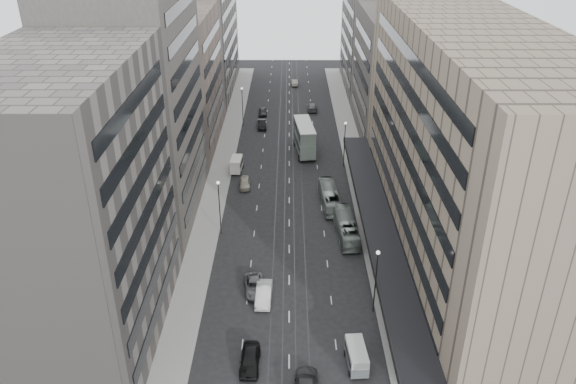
{
  "coord_description": "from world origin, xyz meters",
  "views": [
    {
      "loc": [
        -0.02,
        -56.14,
        42.19
      ],
      "look_at": [
        -0.18,
        15.05,
        5.1
      ],
      "focal_mm": 35.0,
      "sensor_mm": 36.0,
      "label": 1
    }
  ],
  "objects_px": {
    "bus_far": "(329,197)",
    "sedan_0": "(250,359)",
    "pedestrian": "(418,349)",
    "sedan_2": "(255,286)",
    "double_decker": "(304,137)",
    "sedan_1": "(264,294)",
    "vw_microbus": "(357,356)",
    "panel_van": "(236,164)",
    "bus_near": "(346,227)"
  },
  "relations": [
    {
      "from": "sedan_1",
      "to": "pedestrian",
      "type": "relative_size",
      "value": 2.63
    },
    {
      "from": "double_decker",
      "to": "panel_van",
      "type": "distance_m",
      "value": 14.84
    },
    {
      "from": "vw_microbus",
      "to": "sedan_1",
      "type": "distance_m",
      "value": 14.46
    },
    {
      "from": "panel_van",
      "to": "pedestrian",
      "type": "distance_m",
      "value": 50.26
    },
    {
      "from": "bus_near",
      "to": "bus_far",
      "type": "bearing_deg",
      "value": -82.81
    },
    {
      "from": "sedan_2",
      "to": "double_decker",
      "type": "bearing_deg",
      "value": 73.02
    },
    {
      "from": "sedan_0",
      "to": "vw_microbus",
      "type": "bearing_deg",
      "value": 1.52
    },
    {
      "from": "bus_near",
      "to": "bus_far",
      "type": "height_order",
      "value": "bus_far"
    },
    {
      "from": "bus_far",
      "to": "double_decker",
      "type": "height_order",
      "value": "double_decker"
    },
    {
      "from": "bus_far",
      "to": "sedan_2",
      "type": "distance_m",
      "value": 24.1
    },
    {
      "from": "bus_far",
      "to": "vw_microbus",
      "type": "bearing_deg",
      "value": 87.02
    },
    {
      "from": "pedestrian",
      "to": "vw_microbus",
      "type": "bearing_deg",
      "value": -27.72
    },
    {
      "from": "sedan_0",
      "to": "bus_far",
      "type": "bearing_deg",
      "value": 74.43
    },
    {
      "from": "bus_near",
      "to": "sedan_0",
      "type": "relative_size",
      "value": 2.07
    },
    {
      "from": "bus_near",
      "to": "bus_far",
      "type": "xyz_separation_m",
      "value": [
        -1.77,
        9.12,
        0.0
      ]
    },
    {
      "from": "panel_van",
      "to": "sedan_0",
      "type": "xyz_separation_m",
      "value": [
        5.22,
        -46.2,
        -0.56
      ]
    },
    {
      "from": "bus_far",
      "to": "double_decker",
      "type": "relative_size",
      "value": 0.97
    },
    {
      "from": "bus_near",
      "to": "sedan_0",
      "type": "xyz_separation_m",
      "value": [
        -11.97,
        -25.02,
        -0.58
      ]
    },
    {
      "from": "vw_microbus",
      "to": "pedestrian",
      "type": "distance_m",
      "value": 6.58
    },
    {
      "from": "panel_van",
      "to": "sedan_2",
      "type": "xyz_separation_m",
      "value": [
        5.0,
        -33.77,
        -0.69
      ]
    },
    {
      "from": "pedestrian",
      "to": "bus_far",
      "type": "bearing_deg",
      "value": -115.78
    },
    {
      "from": "pedestrian",
      "to": "sedan_2",
      "type": "bearing_deg",
      "value": -70.48
    },
    {
      "from": "double_decker",
      "to": "sedan_2",
      "type": "distance_m",
      "value": 42.95
    },
    {
      "from": "bus_near",
      "to": "vw_microbus",
      "type": "xyz_separation_m",
      "value": [
        -1.17,
        -24.93,
        -0.12
      ]
    },
    {
      "from": "bus_far",
      "to": "panel_van",
      "type": "distance_m",
      "value": 19.58
    },
    {
      "from": "double_decker",
      "to": "pedestrian",
      "type": "bearing_deg",
      "value": -85.32
    },
    {
      "from": "vw_microbus",
      "to": "double_decker",
      "type": "bearing_deg",
      "value": 89.97
    },
    {
      "from": "panel_van",
      "to": "bus_near",
      "type": "bearing_deg",
      "value": -47.32
    },
    {
      "from": "double_decker",
      "to": "sedan_1",
      "type": "relative_size",
      "value": 2.07
    },
    {
      "from": "bus_near",
      "to": "sedan_1",
      "type": "relative_size",
      "value": 1.99
    },
    {
      "from": "bus_near",
      "to": "vw_microbus",
      "type": "bearing_deg",
      "value": 83.51
    },
    {
      "from": "double_decker",
      "to": "panel_van",
      "type": "bearing_deg",
      "value": -151.05
    },
    {
      "from": "vw_microbus",
      "to": "panel_van",
      "type": "xyz_separation_m",
      "value": [
        -16.03,
        46.11,
        0.1
      ]
    },
    {
      "from": "vw_microbus",
      "to": "sedan_2",
      "type": "height_order",
      "value": "vw_microbus"
    },
    {
      "from": "sedan_1",
      "to": "vw_microbus",
      "type": "bearing_deg",
      "value": -45.68
    },
    {
      "from": "bus_far",
      "to": "sedan_0",
      "type": "bearing_deg",
      "value": 69.37
    },
    {
      "from": "bus_far",
      "to": "sedan_2",
      "type": "bearing_deg",
      "value": 60.36
    },
    {
      "from": "double_decker",
      "to": "sedan_2",
      "type": "relative_size",
      "value": 2.07
    },
    {
      "from": "sedan_1",
      "to": "sedan_2",
      "type": "relative_size",
      "value": 1.0
    },
    {
      "from": "panel_van",
      "to": "sedan_0",
      "type": "bearing_deg",
      "value": -79.94
    },
    {
      "from": "panel_van",
      "to": "sedan_2",
      "type": "relative_size",
      "value": 0.81
    },
    {
      "from": "panel_van",
      "to": "pedestrian",
      "type": "xyz_separation_m",
      "value": [
        22.5,
        -44.94,
        -0.28
      ]
    },
    {
      "from": "bus_near",
      "to": "double_decker",
      "type": "relative_size",
      "value": 0.96
    },
    {
      "from": "panel_van",
      "to": "sedan_1",
      "type": "height_order",
      "value": "panel_van"
    },
    {
      "from": "bus_far",
      "to": "panel_van",
      "type": "relative_size",
      "value": 2.47
    },
    {
      "from": "bus_far",
      "to": "vw_microbus",
      "type": "xyz_separation_m",
      "value": [
        0.6,
        -34.05,
        -0.13
      ]
    },
    {
      "from": "bus_near",
      "to": "sedan_1",
      "type": "distance_m",
      "value": 18.09
    },
    {
      "from": "pedestrian",
      "to": "bus_near",
      "type": "bearing_deg",
      "value": -115.34
    },
    {
      "from": "sedan_2",
      "to": "pedestrian",
      "type": "height_order",
      "value": "pedestrian"
    },
    {
      "from": "panel_van",
      "to": "vw_microbus",
      "type": "bearing_deg",
      "value": -67.23
    }
  ]
}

